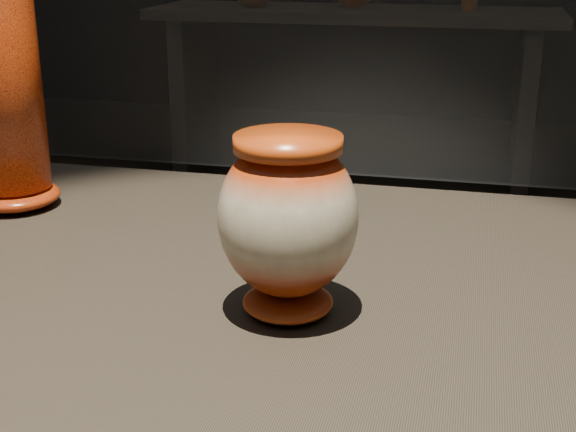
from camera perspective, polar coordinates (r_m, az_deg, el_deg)
name	(u,v)px	position (r m, az deg, el deg)	size (l,w,h in m)	color
main_vase	(288,219)	(0.76, 0.00, -0.23)	(0.15, 0.15, 0.18)	maroon
tall_vase	(1,72)	(1.11, -19.75, 9.60)	(0.14, 0.14, 0.38)	#C44D0D
back_shelf	(353,62)	(4.11, 4.61, 10.83)	(2.00, 0.60, 0.90)	black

